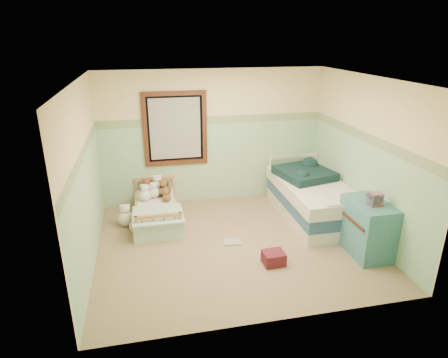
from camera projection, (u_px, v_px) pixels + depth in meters
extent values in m
cube|color=olive|center=(235.00, 243.00, 6.05)|extent=(4.20, 3.60, 0.02)
cube|color=white|center=(236.00, 79.00, 5.15)|extent=(4.20, 3.60, 0.02)
cube|color=beige|center=(213.00, 137.00, 7.25)|extent=(4.20, 0.04, 2.50)
cube|color=beige|center=(277.00, 223.00, 3.95)|extent=(4.20, 0.04, 2.50)
cube|color=beige|center=(84.00, 178.00, 5.19)|extent=(0.04, 3.60, 2.50)
cube|color=beige|center=(366.00, 158.00, 6.01)|extent=(0.04, 3.60, 2.50)
cube|color=#8FB992|center=(213.00, 163.00, 7.41)|extent=(4.20, 0.01, 1.50)
cube|color=#406348|center=(213.00, 120.00, 7.12)|extent=(4.20, 0.01, 0.15)
cube|color=#341D11|center=(175.00, 129.00, 7.00)|extent=(1.16, 0.06, 1.36)
cube|color=beige|center=(175.00, 129.00, 7.01)|extent=(0.92, 0.01, 1.12)
cube|color=olive|center=(157.00, 215.00, 6.75)|extent=(0.74, 1.48, 0.19)
cube|color=white|center=(157.00, 207.00, 6.69)|extent=(0.68, 1.42, 0.12)
cube|color=#69B8DB|center=(158.00, 215.00, 6.24)|extent=(0.81, 0.74, 0.03)
sphere|color=brown|center=(147.00, 188.00, 7.06)|extent=(0.21, 0.21, 0.21)
sphere|color=white|center=(158.00, 187.00, 7.09)|extent=(0.24, 0.24, 0.24)
sphere|color=tan|center=(150.00, 194.00, 6.88)|extent=(0.17, 0.17, 0.17)
sphere|color=black|center=(163.00, 193.00, 6.92)|extent=(0.16, 0.16, 0.16)
sphere|color=beige|center=(126.00, 218.00, 6.54)|extent=(0.27, 0.27, 0.27)
sphere|color=tan|center=(136.00, 226.00, 6.32)|extent=(0.23, 0.23, 0.23)
cube|color=silver|center=(311.00, 211.00, 6.86)|extent=(1.00, 2.00, 0.22)
cube|color=navy|center=(312.00, 200.00, 6.78)|extent=(1.00, 2.00, 0.22)
cube|color=silver|center=(313.00, 188.00, 6.71)|extent=(1.04, 2.03, 0.22)
cube|color=black|center=(304.00, 173.00, 6.91)|extent=(1.03, 1.06, 0.14)
cube|color=#396775|center=(367.00, 228.00, 5.64)|extent=(0.51, 0.81, 0.81)
cube|color=brown|center=(375.00, 199.00, 5.39)|extent=(0.19, 0.15, 0.17)
cube|color=maroon|center=(274.00, 258.00, 5.46)|extent=(0.31, 0.27, 0.19)
cube|color=gold|center=(232.00, 242.00, 6.04)|extent=(0.29, 0.23, 0.02)
sphere|color=brown|center=(164.00, 191.00, 6.94)|extent=(0.22, 0.22, 0.22)
sphere|color=white|center=(145.00, 195.00, 6.77)|extent=(0.21, 0.21, 0.21)
sphere|color=brown|center=(167.00, 198.00, 6.74)|extent=(0.15, 0.15, 0.15)
sphere|color=white|center=(154.00, 192.00, 6.90)|extent=(0.20, 0.20, 0.20)
sphere|color=black|center=(166.00, 191.00, 7.01)|extent=(0.18, 0.18, 0.18)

